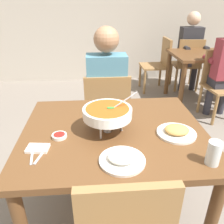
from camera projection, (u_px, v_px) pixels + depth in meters
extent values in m
plane|color=gray|center=(113.00, 213.00, 1.81)|extent=(16.00, 16.00, 0.00)
cube|color=brown|center=(114.00, 132.00, 1.48)|extent=(1.16, 0.96, 0.04)
cylinder|color=brown|center=(210.00, 224.00, 1.31)|extent=(0.07, 0.07, 0.73)
cylinder|color=brown|center=(50.00, 147.00, 1.99)|extent=(0.07, 0.07, 0.73)
cylinder|color=brown|center=(167.00, 141.00, 2.06)|extent=(0.07, 0.07, 0.73)
cube|color=olive|center=(107.00, 114.00, 2.38)|extent=(0.44, 0.44, 0.03)
cube|color=olive|center=(108.00, 101.00, 2.10)|extent=(0.42, 0.04, 0.45)
cylinder|color=olive|center=(122.00, 123.00, 2.67)|extent=(0.04, 0.04, 0.42)
cylinder|color=olive|center=(89.00, 124.00, 2.64)|extent=(0.04, 0.04, 0.42)
cylinder|color=olive|center=(127.00, 141.00, 2.33)|extent=(0.04, 0.04, 0.42)
cylinder|color=olive|center=(89.00, 143.00, 2.30)|extent=(0.04, 0.04, 0.42)
cylinder|color=#2D2D38|center=(116.00, 130.00, 2.50)|extent=(0.10, 0.10, 0.45)
cylinder|color=#2D2D38|center=(98.00, 131.00, 2.49)|extent=(0.10, 0.10, 0.45)
cube|color=#2D2D38|center=(107.00, 108.00, 2.33)|extent=(0.32, 0.32, 0.12)
cube|color=teal|center=(107.00, 82.00, 2.12)|extent=(0.36, 0.20, 0.50)
sphere|color=#A57756|center=(106.00, 39.00, 1.95)|extent=(0.22, 0.22, 0.22)
cylinder|color=teal|center=(121.00, 80.00, 2.33)|extent=(0.08, 0.28, 0.08)
cylinder|color=teal|center=(90.00, 80.00, 2.31)|extent=(0.08, 0.28, 0.08)
cylinder|color=silver|center=(122.00, 124.00, 1.43)|extent=(0.01, 0.01, 0.10)
cylinder|color=silver|center=(100.00, 119.00, 1.49)|extent=(0.01, 0.01, 0.10)
cylinder|color=silver|center=(101.00, 131.00, 1.35)|extent=(0.01, 0.01, 0.10)
torus|color=silver|center=(107.00, 117.00, 1.40)|extent=(0.21, 0.21, 0.01)
cylinder|color=#B2B2B7|center=(108.00, 129.00, 1.44)|extent=(0.05, 0.05, 0.04)
cone|color=orange|center=(107.00, 124.00, 1.43)|extent=(0.02, 0.02, 0.04)
cylinder|color=white|center=(107.00, 113.00, 1.39)|extent=(0.30, 0.30, 0.06)
cylinder|color=#B75119|center=(107.00, 109.00, 1.38)|extent=(0.26, 0.26, 0.01)
ellipsoid|color=#388433|center=(111.00, 108.00, 1.38)|extent=(0.05, 0.03, 0.01)
cylinder|color=silver|center=(122.00, 102.00, 1.39)|extent=(0.18, 0.01, 0.13)
cylinder|color=white|center=(122.00, 160.00, 1.18)|extent=(0.24, 0.24, 0.01)
ellipsoid|color=white|center=(122.00, 156.00, 1.17)|extent=(0.15, 0.13, 0.04)
cylinder|color=white|center=(176.00, 133.00, 1.41)|extent=(0.24, 0.24, 0.01)
ellipsoid|color=tan|center=(177.00, 130.00, 1.40)|extent=(0.15, 0.13, 0.04)
cylinder|color=white|center=(59.00, 136.00, 1.38)|extent=(0.09, 0.09, 0.02)
cylinder|color=maroon|center=(59.00, 135.00, 1.38)|extent=(0.07, 0.07, 0.01)
cube|color=white|center=(38.00, 148.00, 1.27)|extent=(0.13, 0.09, 0.02)
cube|color=silver|center=(32.00, 155.00, 1.23)|extent=(0.04, 0.17, 0.01)
cube|color=silver|center=(42.00, 154.00, 1.23)|extent=(0.05, 0.17, 0.01)
cylinder|color=silver|center=(214.00, 153.00, 1.14)|extent=(0.07, 0.07, 0.13)
cylinder|color=orange|center=(213.00, 156.00, 1.15)|extent=(0.06, 0.06, 0.08)
cube|color=brown|center=(206.00, 55.00, 3.42)|extent=(1.00, 0.80, 0.04)
cylinder|color=brown|center=(182.00, 88.00, 3.26)|extent=(0.07, 0.07, 0.73)
cylinder|color=brown|center=(168.00, 73.00, 3.87)|extent=(0.07, 0.07, 0.73)
cylinder|color=brown|center=(218.00, 72.00, 3.93)|extent=(0.07, 0.07, 0.73)
cube|color=olive|center=(223.00, 88.00, 3.05)|extent=(0.48, 0.48, 0.03)
cube|color=olive|center=(218.00, 66.00, 3.12)|extent=(0.42, 0.08, 0.45)
cylinder|color=olive|center=(215.00, 111.00, 2.96)|extent=(0.04, 0.04, 0.42)
cylinder|color=olive|center=(200.00, 99.00, 3.29)|extent=(0.04, 0.04, 0.42)
cylinder|color=olive|center=(224.00, 97.00, 3.35)|extent=(0.04, 0.04, 0.42)
cube|color=olive|center=(185.00, 65.00, 4.09)|extent=(0.47, 0.47, 0.03)
cube|color=olive|center=(191.00, 54.00, 3.81)|extent=(0.42, 0.07, 0.45)
cylinder|color=olive|center=(191.00, 74.00, 4.36)|extent=(0.04, 0.04, 0.42)
cylinder|color=olive|center=(171.00, 74.00, 4.36)|extent=(0.04, 0.04, 0.42)
cylinder|color=olive|center=(197.00, 80.00, 4.02)|extent=(0.04, 0.04, 0.42)
cylinder|color=olive|center=(176.00, 80.00, 4.02)|extent=(0.04, 0.04, 0.42)
cube|color=olive|center=(154.00, 66.00, 4.01)|extent=(0.45, 0.45, 0.03)
cube|color=olive|center=(166.00, 52.00, 3.92)|extent=(0.05, 0.42, 0.45)
cylinder|color=olive|center=(140.00, 75.00, 4.26)|extent=(0.04, 0.04, 0.42)
cylinder|color=olive|center=(145.00, 82.00, 3.93)|extent=(0.04, 0.04, 0.42)
cylinder|color=olive|center=(160.00, 75.00, 4.30)|extent=(0.04, 0.04, 0.42)
cylinder|color=olive|center=(166.00, 82.00, 3.96)|extent=(0.04, 0.04, 0.42)
cylinder|color=olive|center=(222.00, 84.00, 3.83)|extent=(0.04, 0.04, 0.42)
cylinder|color=#2D2D38|center=(222.00, 99.00, 3.26)|extent=(0.10, 0.10, 0.45)
cylinder|color=#2D2D38|center=(209.00, 99.00, 3.24)|extent=(0.10, 0.10, 0.45)
cube|color=#2D2D38|center=(221.00, 81.00, 3.08)|extent=(0.32, 0.32, 0.12)
cylinder|color=maroon|center=(210.00, 60.00, 3.06)|extent=(0.08, 0.28, 0.08)
cylinder|color=#2D2D38|center=(182.00, 78.00, 4.09)|extent=(0.10, 0.10, 0.45)
cylinder|color=#2D2D38|center=(193.00, 78.00, 4.11)|extent=(0.10, 0.10, 0.45)
cube|color=#2D2D38|center=(189.00, 61.00, 4.01)|extent=(0.32, 0.32, 0.12)
cube|color=#2D2D33|center=(190.00, 42.00, 3.94)|extent=(0.36, 0.20, 0.50)
sphere|color=beige|center=(194.00, 18.00, 3.77)|extent=(0.22, 0.22, 0.22)
cylinder|color=#2D2D33|center=(185.00, 48.00, 3.77)|extent=(0.08, 0.28, 0.08)
cylinder|color=#2D2D33|center=(204.00, 47.00, 3.79)|extent=(0.08, 0.28, 0.08)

